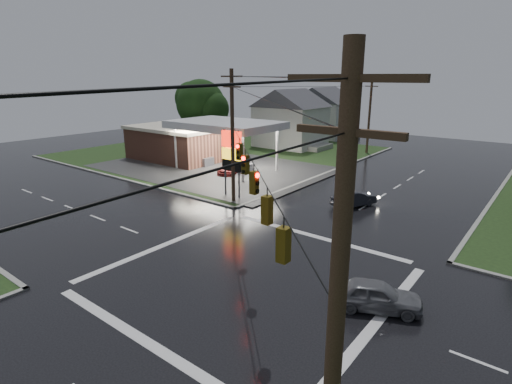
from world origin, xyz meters
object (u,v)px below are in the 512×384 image
Objects in this scene: car_crossing at (376,295)px; gas_station at (190,140)px; pylon_sign at (232,153)px; car_north at (354,199)px; utility_pole_se at (334,346)px; house_far at (324,112)px; tree_nw_behind at (201,104)px; house_near at (291,118)px; car_pump at (231,167)px; utility_pole_n at (370,114)px; utility_pole_nw at (232,135)px.

gas_station is at bearing 35.76° from car_crossing.
gas_station is 17.81m from pylon_sign.
gas_station is at bearing 13.01° from car_north.
utility_pole_se is 26.79m from car_north.
utility_pole_se reaches higher than house_far.
tree_nw_behind is at bearing 137.66° from utility_pole_se.
car_crossing is (7.32, -13.64, 0.05)m from car_north.
house_far reaches higher than gas_station.
tree_nw_behind is (-12.89, -6.01, 1.77)m from house_near.
pylon_sign reaches higher than car_pump.
utility_pole_n is 1.05× the size of tree_nw_behind.
utility_pole_nw is 11.71m from car_pump.
pylon_sign is 11.09m from car_north.
gas_station is at bearing -97.50° from house_far.
gas_station is 45.83m from utility_pole_se.
car_north is (8.70, 5.20, -5.07)m from utility_pole_nw.
utility_pole_n is at bearing 18.21° from tree_nw_behind.
house_far is (-11.45, 37.50, 0.39)m from pylon_sign.
pylon_sign is at bearing 135.00° from utility_pole_nw.
house_near reaches higher than gas_station.
utility_pole_se is 2.65× the size of car_crossing.
utility_pole_nw reaches higher than tree_nw_behind.
utility_pole_se is 12.06m from car_crossing.
utility_pole_nw reaches higher than utility_pole_n.
pylon_sign is 19.74m from car_crossing.
car_crossing is at bearing -35.64° from tree_nw_behind.
gas_station is 6.31× the size of car_crossing.
pylon_sign is 2.22m from utility_pole_nw.
utility_pole_se is at bearing -68.20° from utility_pole_n.
tree_nw_behind is 2.52× the size of car_north.
car_crossing is at bearing -54.33° from car_pump.
utility_pole_n reaches higher than car_north.
tree_nw_behind reaches higher than gas_station.
pylon_sign is 0.55× the size of utility_pole_se.
house_far is 1.10× the size of tree_nw_behind.
house_near is at bearing 24.98° from tree_nw_behind.
car_pump is (-26.11, 26.81, -5.06)m from utility_pole_se.
utility_pole_nw is 1.00× the size of house_far.
utility_pole_se is at bearing -45.00° from pylon_sign.
utility_pole_se reaches higher than car_pump.
utility_pole_nw reaches higher than house_far.
utility_pole_nw is 28.90m from house_near.
car_north is at bearing -11.36° from gas_station.
utility_pole_se reaches higher than car_north.
utility_pole_nw is 31.82m from tree_nw_behind.
house_near is at bearing 73.83° from gas_station.
pylon_sign is 1.45× the size of car_crossing.
utility_pole_se is (35.18, -29.20, 3.17)m from gas_station.
car_north is (9.70, 4.20, -3.36)m from pylon_sign.
gas_station is at bearing 145.97° from car_pump.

